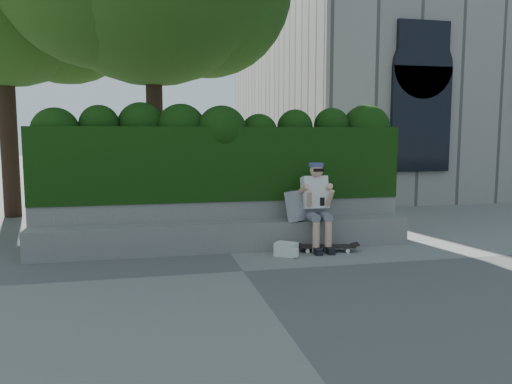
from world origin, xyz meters
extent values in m
plane|color=slate|center=(0.00, 0.00, 0.00)|extent=(80.00, 80.00, 0.00)
cube|color=gray|center=(0.00, 1.25, 0.23)|extent=(6.00, 0.45, 0.45)
cube|color=gray|center=(0.00, 1.73, 0.38)|extent=(6.00, 0.50, 0.75)
cube|color=black|center=(0.00, 1.95, 1.35)|extent=(6.00, 1.00, 1.20)
cylinder|color=black|center=(-1.03, 4.21, 1.60)|extent=(0.34, 0.34, 3.19)
cylinder|color=black|center=(-4.16, 5.56, 1.53)|extent=(0.37, 0.37, 3.06)
cube|color=slate|center=(1.40, 1.20, 0.56)|extent=(0.36, 0.26, 0.22)
cube|color=silver|center=(1.40, 1.13, 0.90)|extent=(0.40, 0.32, 0.55)
sphere|color=tan|center=(1.40, 1.06, 1.26)|extent=(0.21, 0.21, 0.21)
cylinder|color=#454C7E|center=(1.40, 1.08, 1.35)|extent=(0.23, 0.23, 0.06)
cube|color=black|center=(1.40, 0.78, 0.80)|extent=(0.07, 0.02, 0.13)
cylinder|color=tan|center=(1.30, 0.76, 0.24)|extent=(0.11, 0.11, 0.47)
cylinder|color=tan|center=(1.50, 0.76, 0.24)|extent=(0.11, 0.11, 0.47)
cube|color=black|center=(1.30, 0.70, 0.05)|extent=(0.10, 0.26, 0.10)
cube|color=black|center=(1.50, 0.70, 0.05)|extent=(0.10, 0.26, 0.10)
cube|color=black|center=(1.50, 0.83, 0.08)|extent=(0.92, 0.41, 0.02)
cylinder|color=silver|center=(1.18, 0.81, 0.03)|extent=(0.07, 0.05, 0.06)
cylinder|color=silver|center=(1.22, 0.99, 0.03)|extent=(0.07, 0.05, 0.06)
cylinder|color=silver|center=(1.78, 0.67, 0.03)|extent=(0.07, 0.05, 0.06)
cylinder|color=silver|center=(1.83, 0.86, 0.03)|extent=(0.07, 0.05, 0.06)
cube|color=silver|center=(1.11, 1.15, 0.69)|extent=(0.37, 0.33, 0.48)
cube|color=silver|center=(0.80, 0.70, 0.10)|extent=(0.39, 0.37, 0.21)
camera|label=1|loc=(-1.26, -6.41, 1.83)|focal=35.00mm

